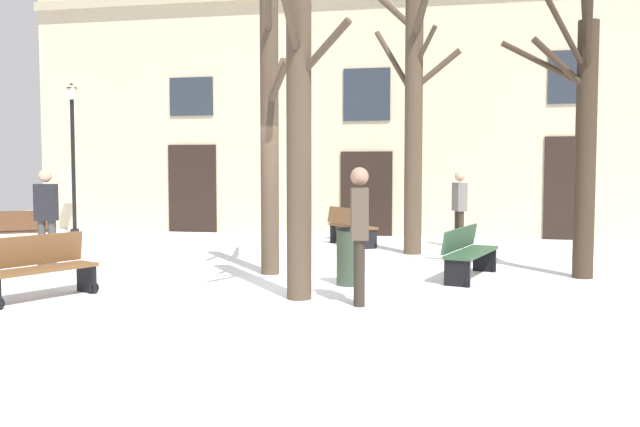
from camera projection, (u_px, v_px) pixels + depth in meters
ground_plane at (299, 283)px, 11.05m from camera, size 30.74×30.74×0.00m
building_facade at (370, 108)px, 18.54m from camera, size 19.22×0.60×6.61m
tree_foreground at (413, 115)px, 14.51m from camera, size 1.93×1.88×5.51m
tree_near_facade at (270, 124)px, 11.80m from camera, size 0.81×2.88×4.84m
tree_center at (583, 134)px, 11.37m from camera, size 1.57×2.13×4.77m
tree_right_of_center at (299, 106)px, 9.52m from camera, size 0.98×1.48×5.48m
streetlamp at (73, 143)px, 18.16m from camera, size 0.30×0.30×3.97m
litter_bin at (349, 256)px, 10.84m from camera, size 0.42×0.42×0.89m
bench_back_to_back_right at (469, 252)px, 11.49m from camera, size 0.92×1.91×0.84m
bench_near_lamp at (39, 268)px, 9.66m from camera, size 1.06×1.62×0.89m
bench_far_corner at (350, 226)px, 16.17m from camera, size 1.35×1.53×0.89m
bench_by_litter_bin at (12, 231)px, 14.64m from camera, size 1.65×1.36×0.92m
person_by_shop_door at (459, 205)px, 15.80m from camera, size 0.36×0.44×1.72m
person_crossing_plaza at (359, 228)px, 9.23m from camera, size 0.30×0.42×1.82m
person_near_bench at (46, 213)px, 12.66m from camera, size 0.43×0.32×1.78m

